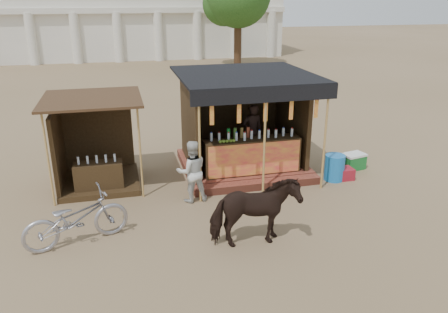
% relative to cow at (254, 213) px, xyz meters
% --- Properties ---
extents(ground, '(120.00, 120.00, 0.00)m').
position_rel_cow_xyz_m(ground, '(-0.06, 0.67, -0.73)').
color(ground, '#846B4C').
rests_on(ground, ground).
extents(main_stall, '(3.60, 3.61, 2.78)m').
position_rel_cow_xyz_m(main_stall, '(0.96, 4.02, 0.29)').
color(main_stall, brown).
rests_on(main_stall, ground).
extents(secondary_stall, '(2.40, 2.40, 2.38)m').
position_rel_cow_xyz_m(secondary_stall, '(-3.23, 3.90, 0.12)').
color(secondary_stall, '#3A2815').
rests_on(secondary_stall, ground).
extents(cow, '(1.73, 0.79, 1.46)m').
position_rel_cow_xyz_m(cow, '(0.00, 0.00, 0.00)').
color(cow, black).
rests_on(cow, ground).
extents(motorbike, '(2.22, 1.31, 1.10)m').
position_rel_cow_xyz_m(motorbike, '(-3.44, 0.94, -0.18)').
color(motorbike, '#9A99A1').
rests_on(motorbike, ground).
extents(bystander, '(0.78, 0.63, 1.54)m').
position_rel_cow_xyz_m(bystander, '(-0.84, 2.32, 0.04)').
color(bystander, beige).
rests_on(bystander, ground).
extents(blue_barrel, '(0.63, 0.63, 0.71)m').
position_rel_cow_xyz_m(blue_barrel, '(3.13, 2.67, -0.37)').
color(blue_barrel, '#186DB9').
rests_on(blue_barrel, ground).
extents(red_crate, '(0.41, 0.42, 0.31)m').
position_rel_cow_xyz_m(red_crate, '(3.46, 2.65, -0.57)').
color(red_crate, maroon).
rests_on(red_crate, ground).
extents(cooler, '(0.72, 0.57, 0.46)m').
position_rel_cow_xyz_m(cooler, '(4.06, 3.27, -0.50)').
color(cooler, '#186E2A').
rests_on(cooler, ground).
extents(background_building, '(26.00, 7.45, 8.18)m').
position_rel_cow_xyz_m(background_building, '(-2.06, 30.61, 3.25)').
color(background_building, silver).
rests_on(background_building, ground).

